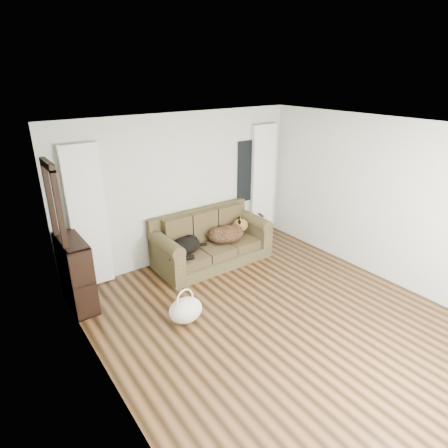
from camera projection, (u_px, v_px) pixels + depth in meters
floor at (277, 321)px, 5.20m from camera, size 5.00×5.00×0.00m
ceiling at (289, 130)px, 4.21m from camera, size 5.00×5.00×0.00m
wall_back at (183, 188)px, 6.58m from camera, size 4.50×0.04×2.60m
wall_left at (108, 293)px, 3.48m from camera, size 0.04×5.00×2.60m
wall_right at (386, 202)px, 5.92m from camera, size 0.04×5.00×2.60m
curtain_left at (88, 218)px, 5.65m from camera, size 0.55×0.08×2.25m
curtain_right at (263, 181)px, 7.55m from camera, size 0.55×0.08×2.25m
window_pane at (248, 171)px, 7.30m from camera, size 0.50×0.03×1.20m
door_casing at (61, 241)px, 5.14m from camera, size 0.07×0.60×2.10m
sofa at (212, 239)px, 6.64m from camera, size 2.03×0.88×0.83m
dog_black_lab at (184, 247)px, 6.28m from camera, size 0.70×0.56×0.26m
dog_shepherd at (227, 233)px, 6.77m from camera, size 0.82×0.67×0.31m
tv_remote at (261, 215)px, 6.95m from camera, size 0.09×0.19×0.02m
tote_bag at (186, 311)px, 5.14m from camera, size 0.50×0.39×0.35m
bookshelf at (76, 275)px, 5.37m from camera, size 0.33×0.85×1.05m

